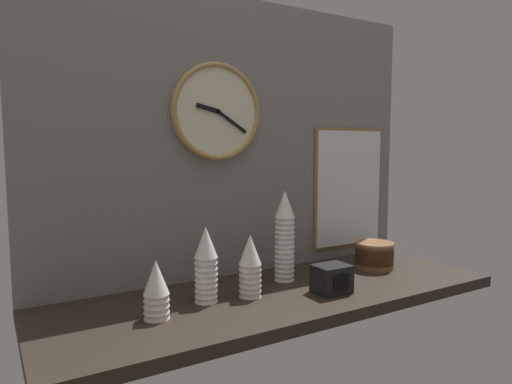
# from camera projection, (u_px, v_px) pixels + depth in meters

# --- Properties ---
(ground_plane) EXTENTS (1.60, 0.56, 0.04)m
(ground_plane) POSITION_uv_depth(u_px,v_px,m) (277.00, 296.00, 1.59)
(ground_plane) COLOR black
(wall_tiled_back) EXTENTS (1.60, 0.03, 1.05)m
(wall_tiled_back) POSITION_uv_depth(u_px,v_px,m) (240.00, 139.00, 1.76)
(wall_tiled_back) COLOR slate
(wall_tiled_back) RESTS_ON ground_plane
(cup_stack_center) EXTENTS (0.08, 0.08, 0.21)m
(cup_stack_center) POSITION_uv_depth(u_px,v_px,m) (250.00, 266.00, 1.51)
(cup_stack_center) COLOR white
(cup_stack_center) RESTS_ON ground_plane
(cup_stack_center_right) EXTENTS (0.08, 0.08, 0.34)m
(cup_stack_center_right) POSITION_uv_depth(u_px,v_px,m) (285.00, 236.00, 1.69)
(cup_stack_center_right) COLOR white
(cup_stack_center_right) RESTS_ON ground_plane
(cup_stack_center_left) EXTENTS (0.08, 0.08, 0.25)m
(cup_stack_center_left) POSITION_uv_depth(u_px,v_px,m) (206.00, 264.00, 1.45)
(cup_stack_center_left) COLOR white
(cup_stack_center_left) RESTS_ON ground_plane
(cup_stack_left) EXTENTS (0.08, 0.08, 0.17)m
(cup_stack_left) POSITION_uv_depth(u_px,v_px,m) (156.00, 289.00, 1.31)
(cup_stack_left) COLOR white
(cup_stack_left) RESTS_ON ground_plane
(bowl_stack_far_right) EXTENTS (0.16, 0.16, 0.11)m
(bowl_stack_far_right) POSITION_uv_depth(u_px,v_px,m) (374.00, 254.00, 1.87)
(bowl_stack_far_right) COLOR brown
(bowl_stack_far_right) RESTS_ON ground_plane
(wall_clock) EXTENTS (0.36, 0.03, 0.36)m
(wall_clock) POSITION_uv_depth(u_px,v_px,m) (217.00, 112.00, 1.66)
(wall_clock) COLOR beige
(menu_board) EXTENTS (0.39, 0.01, 0.53)m
(menu_board) POSITION_uv_depth(u_px,v_px,m) (349.00, 188.00, 2.04)
(menu_board) COLOR olive
(napkin_dispenser) EXTENTS (0.12, 0.10, 0.10)m
(napkin_dispenser) POSITION_uv_depth(u_px,v_px,m) (332.00, 279.00, 1.56)
(napkin_dispenser) COLOR black
(napkin_dispenser) RESTS_ON ground_plane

